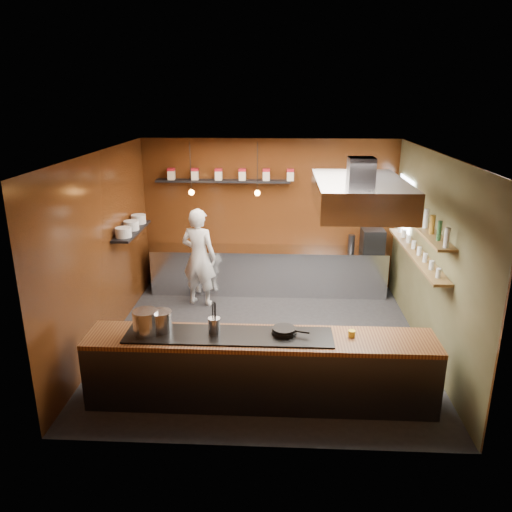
# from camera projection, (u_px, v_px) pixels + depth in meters

# --- Properties ---
(floor) EXTENTS (5.00, 5.00, 0.00)m
(floor) POSITION_uv_depth(u_px,v_px,m) (265.00, 342.00, 8.03)
(floor) COLOR black
(floor) RESTS_ON ground
(back_wall) EXTENTS (5.00, 0.00, 5.00)m
(back_wall) POSITION_uv_depth(u_px,v_px,m) (269.00, 215.00, 9.94)
(back_wall) COLOR #3D1E0B
(back_wall) RESTS_ON ground
(left_wall) EXTENTS (0.00, 5.00, 5.00)m
(left_wall) POSITION_uv_depth(u_px,v_px,m) (103.00, 251.00, 7.68)
(left_wall) COLOR #3D1E0B
(left_wall) RESTS_ON ground
(right_wall) EXTENTS (0.00, 5.00, 5.00)m
(right_wall) POSITION_uv_depth(u_px,v_px,m) (432.00, 256.00, 7.44)
(right_wall) COLOR #474628
(right_wall) RESTS_ON ground
(ceiling) EXTENTS (5.00, 5.00, 0.00)m
(ceiling) POSITION_uv_depth(u_px,v_px,m) (266.00, 153.00, 7.10)
(ceiling) COLOR silver
(ceiling) RESTS_ON back_wall
(window_pane) EXTENTS (0.00, 1.00, 1.00)m
(window_pane) POSITION_uv_depth(u_px,v_px,m) (405.00, 205.00, 8.93)
(window_pane) COLOR white
(window_pane) RESTS_ON right_wall
(prep_counter) EXTENTS (4.60, 0.65, 0.90)m
(prep_counter) POSITION_uv_depth(u_px,v_px,m) (268.00, 270.00, 9.95)
(prep_counter) COLOR silver
(prep_counter) RESTS_ON floor
(pass_counter) EXTENTS (4.40, 0.72, 0.94)m
(pass_counter) POSITION_uv_depth(u_px,v_px,m) (260.00, 369.00, 6.37)
(pass_counter) COLOR #38383D
(pass_counter) RESTS_ON floor
(tin_shelf) EXTENTS (2.60, 0.26, 0.04)m
(tin_shelf) POSITION_uv_depth(u_px,v_px,m) (223.00, 181.00, 9.63)
(tin_shelf) COLOR black
(tin_shelf) RESTS_ON back_wall
(plate_shelf) EXTENTS (0.30, 1.40, 0.04)m
(plate_shelf) POSITION_uv_depth(u_px,v_px,m) (132.00, 231.00, 8.61)
(plate_shelf) COLOR black
(plate_shelf) RESTS_ON left_wall
(bottle_shelf_upper) EXTENTS (0.26, 2.80, 0.04)m
(bottle_shelf_upper) POSITION_uv_depth(u_px,v_px,m) (419.00, 224.00, 7.60)
(bottle_shelf_upper) COLOR brown
(bottle_shelf_upper) RESTS_ON right_wall
(bottle_shelf_lower) EXTENTS (0.26, 2.80, 0.04)m
(bottle_shelf_lower) POSITION_uv_depth(u_px,v_px,m) (416.00, 253.00, 7.75)
(bottle_shelf_lower) COLOR brown
(bottle_shelf_lower) RESTS_ON right_wall
(extractor_hood) EXTENTS (1.20, 2.00, 0.72)m
(extractor_hood) POSITION_uv_depth(u_px,v_px,m) (360.00, 194.00, 6.81)
(extractor_hood) COLOR #38383D
(extractor_hood) RESTS_ON ceiling
(pendant_left) EXTENTS (0.10, 0.10, 0.95)m
(pendant_left) POSITION_uv_depth(u_px,v_px,m) (191.00, 190.00, 9.04)
(pendant_left) COLOR black
(pendant_left) RESTS_ON ceiling
(pendant_right) EXTENTS (0.10, 0.10, 0.95)m
(pendant_right) POSITION_uv_depth(u_px,v_px,m) (257.00, 190.00, 8.98)
(pendant_right) COLOR black
(pendant_right) RESTS_ON ceiling
(storage_tins) EXTENTS (2.43, 0.13, 0.22)m
(storage_tins) POSITION_uv_depth(u_px,v_px,m) (230.00, 174.00, 9.58)
(storage_tins) COLOR beige
(storage_tins) RESTS_ON tin_shelf
(plate_stacks) EXTENTS (0.26, 1.16, 0.16)m
(plate_stacks) POSITION_uv_depth(u_px,v_px,m) (131.00, 225.00, 8.58)
(plate_stacks) COLOR silver
(plate_stacks) RESTS_ON plate_shelf
(bottles) EXTENTS (0.06, 2.66, 0.24)m
(bottles) POSITION_uv_depth(u_px,v_px,m) (420.00, 215.00, 7.56)
(bottles) COLOR silver
(bottles) RESTS_ON bottle_shelf_upper
(wine_glasses) EXTENTS (0.07, 2.37, 0.13)m
(wine_glasses) POSITION_uv_depth(u_px,v_px,m) (417.00, 248.00, 7.72)
(wine_glasses) COLOR silver
(wine_glasses) RESTS_ON bottle_shelf_lower
(stockpot_large) EXTENTS (0.40, 0.40, 0.31)m
(stockpot_large) POSITION_uv_depth(u_px,v_px,m) (146.00, 322.00, 6.22)
(stockpot_large) COLOR silver
(stockpot_large) RESTS_ON pass_counter
(stockpot_small) EXTENTS (0.38, 0.38, 0.27)m
(stockpot_small) POSITION_uv_depth(u_px,v_px,m) (161.00, 321.00, 6.30)
(stockpot_small) COLOR #B5B7BC
(stockpot_small) RESTS_ON pass_counter
(utensil_crock) EXTENTS (0.20, 0.20, 0.19)m
(utensil_crock) POSITION_uv_depth(u_px,v_px,m) (214.00, 325.00, 6.27)
(utensil_crock) COLOR #B6B8BD
(utensil_crock) RESTS_ON pass_counter
(frying_pan) EXTENTS (0.48, 0.32, 0.08)m
(frying_pan) POSITION_uv_depth(u_px,v_px,m) (284.00, 331.00, 6.25)
(frying_pan) COLOR black
(frying_pan) RESTS_ON pass_counter
(butter_jar) EXTENTS (0.10, 0.10, 0.08)m
(butter_jar) POSITION_uv_depth(u_px,v_px,m) (352.00, 334.00, 6.22)
(butter_jar) COLOR yellow
(butter_jar) RESTS_ON pass_counter
(espresso_machine) EXTENTS (0.44, 0.42, 0.42)m
(espresso_machine) POSITION_uv_depth(u_px,v_px,m) (373.00, 240.00, 9.63)
(espresso_machine) COLOR black
(espresso_machine) RESTS_ON prep_counter
(chef) EXTENTS (0.77, 0.62, 1.85)m
(chef) POSITION_uv_depth(u_px,v_px,m) (199.00, 257.00, 9.23)
(chef) COLOR white
(chef) RESTS_ON floor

